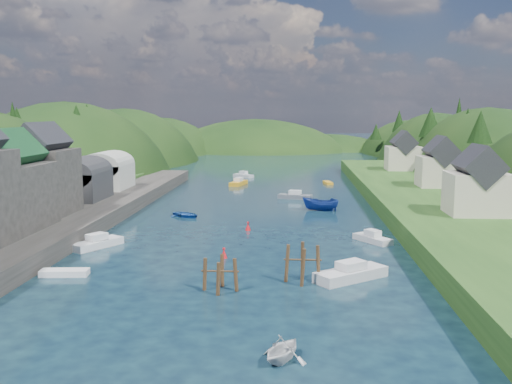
# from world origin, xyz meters

# --- Properties ---
(ground) EXTENTS (600.00, 600.00, 0.00)m
(ground) POSITION_xyz_m (0.00, 50.00, 0.00)
(ground) COLOR black
(ground) RESTS_ON ground
(hillside_left) EXTENTS (44.00, 245.56, 52.00)m
(hillside_left) POSITION_xyz_m (-45.00, 75.00, -8.03)
(hillside_left) COLOR black
(hillside_left) RESTS_ON ground
(hillside_right) EXTENTS (36.00, 245.56, 48.00)m
(hillside_right) POSITION_xyz_m (45.00, 75.00, -7.41)
(hillside_right) COLOR black
(hillside_right) RESTS_ON ground
(far_hills) EXTENTS (103.00, 68.00, 44.00)m
(far_hills) POSITION_xyz_m (1.22, 174.01, -10.80)
(far_hills) COLOR black
(far_hills) RESTS_ON ground
(hill_trees) EXTENTS (91.02, 149.46, 12.75)m
(hill_trees) POSITION_xyz_m (0.19, 65.52, 11.03)
(hill_trees) COLOR black
(hill_trees) RESTS_ON ground
(quay_left) EXTENTS (12.00, 110.00, 2.00)m
(quay_left) POSITION_xyz_m (-24.00, 20.00, 1.00)
(quay_left) COLOR #2D2B28
(quay_left) RESTS_ON ground
(terrace_left_grass) EXTENTS (12.00, 110.00, 2.50)m
(terrace_left_grass) POSITION_xyz_m (-31.00, 20.00, 1.25)
(terrace_left_grass) COLOR #234719
(terrace_left_grass) RESTS_ON ground
(boat_sheds) EXTENTS (7.00, 21.00, 7.50)m
(boat_sheds) POSITION_xyz_m (-26.00, 39.00, 5.27)
(boat_sheds) COLOR #2D2D30
(boat_sheds) RESTS_ON quay_left
(terrace_right) EXTENTS (16.00, 120.00, 2.40)m
(terrace_right) POSITION_xyz_m (25.00, 40.00, 1.20)
(terrace_right) COLOR #234719
(terrace_right) RESTS_ON ground
(right_bank_cottages) EXTENTS (9.00, 59.24, 8.41)m
(right_bank_cottages) POSITION_xyz_m (28.00, 48.33, 5.84)
(right_bank_cottages) COLOR beige
(right_bank_cottages) RESTS_ON terrace_right
(piling_cluster_near) EXTENTS (3.09, 2.89, 3.33)m
(piling_cluster_near) POSITION_xyz_m (-0.89, -2.05, 1.09)
(piling_cluster_near) COLOR #382314
(piling_cluster_near) RESTS_ON ground
(piling_cluster_far) EXTENTS (3.25, 3.03, 3.86)m
(piling_cluster_far) POSITION_xyz_m (5.89, 0.86, 1.36)
(piling_cluster_far) COLOR #382314
(piling_cluster_far) RESTS_ON ground
(channel_buoy_near) EXTENTS (0.70, 0.70, 1.10)m
(channel_buoy_near) POSITION_xyz_m (-1.90, 8.45, 0.48)
(channel_buoy_near) COLOR #B40E14
(channel_buoy_near) RESTS_ON ground
(channel_buoy_far) EXTENTS (0.70, 0.70, 1.10)m
(channel_buoy_far) POSITION_xyz_m (-0.61, 22.20, 0.48)
(channel_buoy_far) COLOR #B40E14
(channel_buoy_far) RESTS_ON ground
(moored_boats) EXTENTS (34.69, 99.70, 2.11)m
(moored_boats) POSITION_xyz_m (1.35, 26.23, 0.59)
(moored_boats) COLOR silver
(moored_boats) RESTS_ON ground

